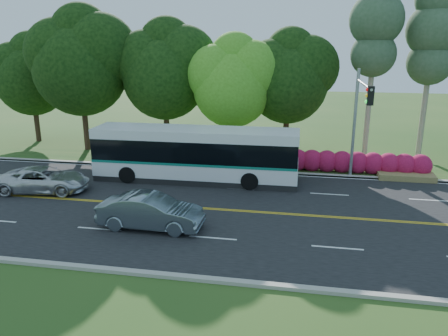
% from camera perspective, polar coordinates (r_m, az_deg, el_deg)
% --- Properties ---
extents(ground, '(120.00, 120.00, 0.00)m').
position_cam_1_polar(ground, '(23.11, 1.52, -5.60)').
color(ground, '#244C19').
rests_on(ground, ground).
extents(road, '(60.00, 14.00, 0.02)m').
position_cam_1_polar(road, '(23.11, 1.52, -5.58)').
color(road, black).
rests_on(road, ground).
extents(curb_north, '(60.00, 0.30, 0.15)m').
position_cam_1_polar(curb_north, '(29.79, 3.64, -0.44)').
color(curb_north, '#A4A094').
rests_on(curb_north, ground).
extents(curb_south, '(60.00, 0.30, 0.15)m').
position_cam_1_polar(curb_south, '(16.75, -2.39, -14.31)').
color(curb_south, '#A4A094').
rests_on(curb_south, ground).
extents(grass_verge, '(60.00, 4.00, 0.10)m').
position_cam_1_polar(grass_verge, '(31.56, 4.04, 0.46)').
color(grass_verge, '#244C19').
rests_on(grass_verge, ground).
extents(lane_markings, '(57.60, 13.82, 0.00)m').
position_cam_1_polar(lane_markings, '(23.12, 1.28, -5.54)').
color(lane_markings, gold).
rests_on(lane_markings, road).
extents(tree_row, '(44.70, 9.10, 13.84)m').
position_cam_1_polar(tree_row, '(34.44, -3.90, 13.06)').
color(tree_row, '#311D16').
rests_on(tree_row, ground).
extents(bougainvillea_hedge, '(9.50, 2.25, 1.50)m').
position_cam_1_polar(bougainvillea_hedge, '(30.65, 17.35, 0.57)').
color(bougainvillea_hedge, maroon).
rests_on(bougainvillea_hedge, ground).
extents(traffic_signal, '(0.42, 6.10, 7.00)m').
position_cam_1_polar(traffic_signal, '(27.10, 17.24, 7.17)').
color(traffic_signal, '#92959A').
rests_on(traffic_signal, ground).
extents(transit_bus, '(12.86, 2.95, 3.36)m').
position_cam_1_polar(transit_bus, '(27.64, -3.76, 1.70)').
color(transit_bus, white).
rests_on(transit_bus, road).
extents(sedan, '(5.01, 1.84, 1.64)m').
position_cam_1_polar(sedan, '(21.03, -9.55, -5.63)').
color(sedan, slate).
rests_on(sedan, road).
extents(suv, '(5.47, 3.08, 1.44)m').
position_cam_1_polar(suv, '(27.88, -22.46, -1.41)').
color(suv, silver).
rests_on(suv, road).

